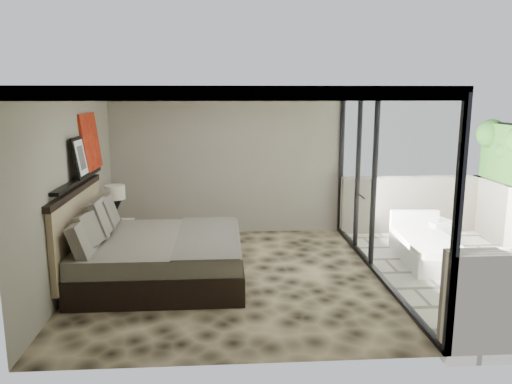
{
  "coord_description": "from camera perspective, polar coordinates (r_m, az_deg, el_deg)",
  "views": [
    {
      "loc": [
        -0.1,
        -7.17,
        2.73
      ],
      "look_at": [
        0.42,
        0.4,
        1.23
      ],
      "focal_mm": 35.0,
      "sensor_mm": 36.0,
      "label": 1
    }
  ],
  "objects": [
    {
      "name": "bed",
      "position": [
        7.58,
        -11.49,
        -7.02
      ],
      "size": [
        2.41,
        2.33,
        1.34
      ],
      "color": "black",
      "rests_on": "floor"
    },
    {
      "name": "table_lamp",
      "position": [
        9.02,
        -15.8,
        -0.72
      ],
      "size": [
        0.35,
        0.35,
        0.65
      ],
      "color": "black",
      "rests_on": "nightstand"
    },
    {
      "name": "lounger",
      "position": [
        8.81,
        18.95,
        -6.05
      ],
      "size": [
        0.97,
        1.77,
        0.67
      ],
      "rotation": [
        0.0,
        0.0,
        -0.07
      ],
      "color": "silver",
      "rests_on": "terrace_slab"
    },
    {
      "name": "floor",
      "position": [
        7.68,
        -2.95,
        -9.64
      ],
      "size": [
        5.0,
        5.0,
        0.0
      ],
      "primitive_type": "plane",
      "color": "black",
      "rests_on": "ground"
    },
    {
      "name": "framed_print",
      "position": [
        7.61,
        -19.48,
        3.74
      ],
      "size": [
        0.11,
        0.5,
        0.6
      ],
      "primitive_type": "cube",
      "rotation": [
        0.0,
        -0.14,
        0.0
      ],
      "color": "black",
      "rests_on": "picture_ledge"
    },
    {
      "name": "nightstand",
      "position": [
        9.15,
        -15.64,
        -4.76
      ],
      "size": [
        0.65,
        0.65,
        0.56
      ],
      "primitive_type": "cube",
      "rotation": [
        0.0,
        0.0,
        -0.18
      ],
      "color": "black",
      "rests_on": "floor"
    },
    {
      "name": "ceiling",
      "position": [
        7.17,
        -3.18,
        11.67
      ],
      "size": [
        4.5,
        5.0,
        0.02
      ],
      "primitive_type": "cube",
      "color": "silver",
      "rests_on": "back_wall"
    },
    {
      "name": "abstract_canvas",
      "position": [
        8.41,
        -18.4,
        5.49
      ],
      "size": [
        0.13,
        0.9,
        0.9
      ],
      "primitive_type": "cube",
      "rotation": [
        0.0,
        -0.1,
        0.0
      ],
      "color": "red",
      "rests_on": "picture_ledge"
    },
    {
      "name": "glass_wall",
      "position": [
        7.66,
        14.01,
        0.88
      ],
      "size": [
        0.08,
        5.0,
        2.8
      ],
      "primitive_type": "cube",
      "color": "white",
      "rests_on": "floor"
    },
    {
      "name": "back_wall",
      "position": [
        9.75,
        -3.28,
        3.35
      ],
      "size": [
        4.5,
        0.02,
        2.8
      ],
      "primitive_type": "cube",
      "color": "gray",
      "rests_on": "floor"
    },
    {
      "name": "left_wall",
      "position": [
        7.6,
        -20.19,
        0.44
      ],
      "size": [
        0.02,
        5.0,
        2.8
      ],
      "primitive_type": "cube",
      "color": "gray",
      "rests_on": "floor"
    },
    {
      "name": "terrace_slab",
      "position": [
        8.6,
        23.21,
        -8.66
      ],
      "size": [
        3.0,
        5.0,
        0.12
      ],
      "primitive_type": "cube",
      "color": "beige",
      "rests_on": "ground"
    },
    {
      "name": "picture_ledge",
      "position": [
        7.66,
        -19.61,
        1.32
      ],
      "size": [
        0.12,
        2.2,
        0.05
      ],
      "primitive_type": "cube",
      "color": "black",
      "rests_on": "left_wall"
    },
    {
      "name": "ottoman",
      "position": [
        9.67,
        20.03,
        -4.42
      ],
      "size": [
        0.58,
        0.58,
        0.47
      ],
      "primitive_type": "cube",
      "rotation": [
        0.0,
        0.0,
        0.25
      ],
      "color": "white",
      "rests_on": "terrace_slab"
    }
  ]
}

